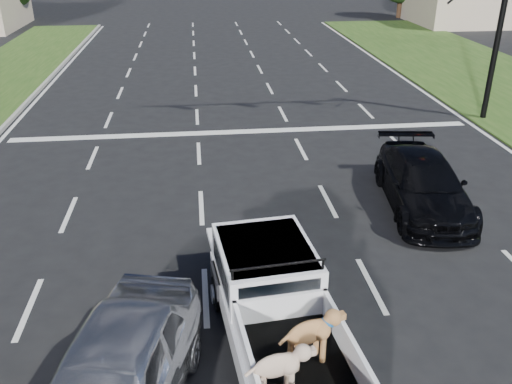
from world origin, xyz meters
TOP-DOWN VIEW (x-y plane):
  - ground at (0.00, 0.00)m, footprint 160.00×160.00m
  - road_markings at (0.00, 6.56)m, footprint 17.75×60.00m
  - building_right at (22.00, 34.00)m, footprint 12.00×7.00m
  - pickup_truck at (-0.53, -1.75)m, footprint 2.24×5.02m
  - silver_sedan at (-3.14, -3.04)m, footprint 2.96×5.03m
  - black_coupe at (4.16, 3.39)m, footprint 2.52×4.98m

SIDE VIEW (x-z plane):
  - ground at x=0.00m, z-range 0.00..0.00m
  - road_markings at x=0.00m, z-range 0.00..0.01m
  - black_coupe at x=4.16m, z-range 0.00..1.39m
  - silver_sedan at x=-3.14m, z-range 0.00..1.61m
  - pickup_truck at x=-0.53m, z-range -0.06..1.76m
  - building_right at x=22.00m, z-range 0.00..3.60m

